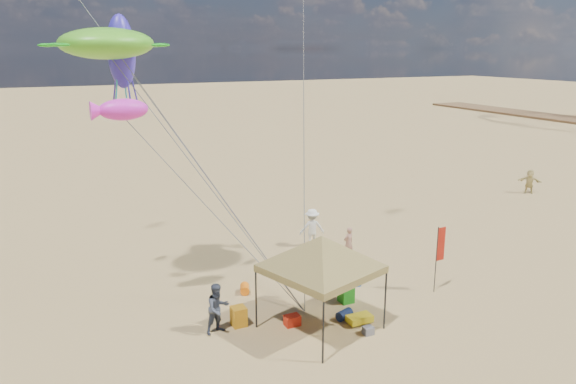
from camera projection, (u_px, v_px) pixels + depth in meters
name	position (u px, v px, depth m)	size (l,w,h in m)	color
ground	(323.00, 316.00, 20.12)	(280.00, 280.00, 0.00)	tan
canopy_tent	(321.00, 240.00, 18.42)	(6.08, 6.08, 3.95)	black
feather_flag	(440.00, 248.00, 21.70)	(0.42, 0.06, 2.76)	black
cooler_red	(292.00, 320.00, 19.37)	(0.54, 0.38, 0.38)	red
cooler_blue	(353.00, 282.00, 22.60)	(0.54, 0.38, 0.38)	#124399
bag_navy	(344.00, 315.00, 19.82)	(0.36, 0.36, 0.60)	#0C1839
bag_orange	(245.00, 289.00, 21.96)	(0.36, 0.36, 0.60)	orange
chair_green	(346.00, 294.00, 21.13)	(0.50, 0.50, 0.70)	#1E8F1A
chair_yellow	(239.00, 316.00, 19.33)	(0.50, 0.50, 0.70)	orange
crate_grey	(368.00, 331.00, 18.78)	(0.34, 0.30, 0.28)	slate
beach_cart	(360.00, 318.00, 19.49)	(0.90, 0.50, 0.24)	yellow
person_near_a	(348.00, 243.00, 25.45)	(0.56, 0.37, 1.53)	tan
person_near_b	(218.00, 308.00, 18.72)	(0.88, 0.68, 1.80)	#3A4150
person_near_c	(312.00, 228.00, 26.98)	(1.24, 0.71, 1.92)	white
person_far_c	(530.00, 181.00, 37.03)	(1.51, 0.48, 1.63)	#D4C071
turtle_kite	(107.00, 43.00, 19.52)	(3.35, 2.68, 1.12)	#5AC726
fish_kite	(123.00, 110.00, 18.59)	(1.68, 0.84, 0.74)	#FF2DDE
squid_kite	(121.00, 52.00, 21.07)	(1.08, 1.08, 2.80)	#3B2BC8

